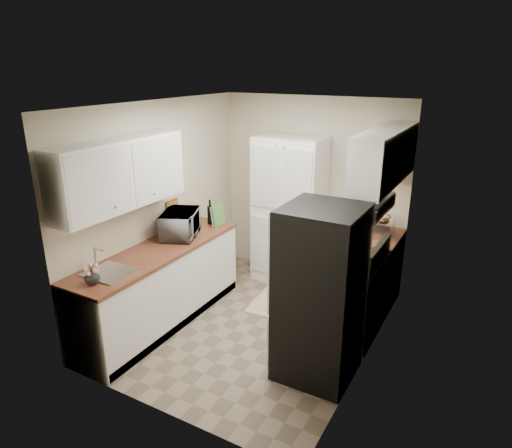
{
  "coord_description": "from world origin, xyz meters",
  "views": [
    {
      "loc": [
        2.27,
        -4.01,
        2.88
      ],
      "look_at": [
        -0.06,
        0.15,
        1.2
      ],
      "focal_mm": 32.0,
      "sensor_mm": 36.0,
      "label": 1
    }
  ],
  "objects_px": {
    "pantry_cabinet": "(289,211)",
    "toaster_oven": "(381,228)",
    "wine_bottle": "(210,213)",
    "refrigerator": "(320,294)",
    "electric_range": "(348,295)",
    "microwave": "(180,224)"
  },
  "relations": [
    {
      "from": "wine_bottle",
      "to": "toaster_oven",
      "type": "bearing_deg",
      "value": 17.26
    },
    {
      "from": "microwave",
      "to": "refrigerator",
      "type": "bearing_deg",
      "value": -126.15
    },
    {
      "from": "pantry_cabinet",
      "to": "wine_bottle",
      "type": "xyz_separation_m",
      "value": [
        -0.76,
        -0.76,
        0.07
      ]
    },
    {
      "from": "electric_range",
      "to": "microwave",
      "type": "bearing_deg",
      "value": -169.38
    },
    {
      "from": "electric_range",
      "to": "wine_bottle",
      "type": "height_order",
      "value": "wine_bottle"
    },
    {
      "from": "wine_bottle",
      "to": "refrigerator",
      "type": "bearing_deg",
      "value": -27.0
    },
    {
      "from": "wine_bottle",
      "to": "microwave",
      "type": "bearing_deg",
      "value": -95.9
    },
    {
      "from": "pantry_cabinet",
      "to": "toaster_oven",
      "type": "height_order",
      "value": "pantry_cabinet"
    },
    {
      "from": "electric_range",
      "to": "refrigerator",
      "type": "relative_size",
      "value": 0.66
    },
    {
      "from": "refrigerator",
      "to": "wine_bottle",
      "type": "height_order",
      "value": "refrigerator"
    },
    {
      "from": "microwave",
      "to": "wine_bottle",
      "type": "distance_m",
      "value": 0.55
    },
    {
      "from": "electric_range",
      "to": "toaster_oven",
      "type": "height_order",
      "value": "electric_range"
    },
    {
      "from": "pantry_cabinet",
      "to": "refrigerator",
      "type": "distance_m",
      "value": 2.07
    },
    {
      "from": "wine_bottle",
      "to": "toaster_oven",
      "type": "relative_size",
      "value": 0.88
    },
    {
      "from": "electric_range",
      "to": "refrigerator",
      "type": "distance_m",
      "value": 0.88
    },
    {
      "from": "pantry_cabinet",
      "to": "electric_range",
      "type": "height_order",
      "value": "pantry_cabinet"
    },
    {
      "from": "pantry_cabinet",
      "to": "toaster_oven",
      "type": "xyz_separation_m",
      "value": [
        1.28,
        -0.12,
        0.02
      ]
    },
    {
      "from": "electric_range",
      "to": "toaster_oven",
      "type": "bearing_deg",
      "value": 82.74
    },
    {
      "from": "refrigerator",
      "to": "microwave",
      "type": "height_order",
      "value": "refrigerator"
    },
    {
      "from": "pantry_cabinet",
      "to": "wine_bottle",
      "type": "relative_size",
      "value": 6.77
    },
    {
      "from": "pantry_cabinet",
      "to": "electric_range",
      "type": "distance_m",
      "value": 1.58
    },
    {
      "from": "refrigerator",
      "to": "toaster_oven",
      "type": "xyz_separation_m",
      "value": [
        0.14,
        1.6,
        0.17
      ]
    }
  ]
}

